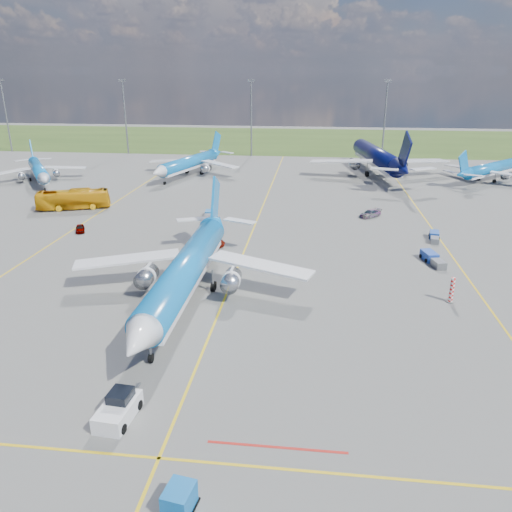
# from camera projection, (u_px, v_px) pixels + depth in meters

# --- Properties ---
(ground) EXTENTS (400.00, 400.00, 0.00)m
(ground) POSITION_uv_depth(u_px,v_px,m) (215.00, 322.00, 52.89)
(ground) COLOR #595957
(ground) RESTS_ON ground
(grass_strip) EXTENTS (400.00, 80.00, 0.01)m
(grass_strip) POSITION_uv_depth(u_px,v_px,m) (290.00, 140.00, 192.53)
(grass_strip) COLOR #2D4719
(grass_strip) RESTS_ON ground
(taxiway_lines) EXTENTS (60.25, 160.00, 0.02)m
(taxiway_lines) POSITION_uv_depth(u_px,v_px,m) (250.00, 240.00, 78.66)
(taxiway_lines) COLOR gold
(taxiway_lines) RESTS_ON ground
(floodlight_masts) EXTENTS (202.20, 0.50, 22.70)m
(floodlight_masts) POSITION_uv_depth(u_px,v_px,m) (317.00, 115.00, 149.82)
(floodlight_masts) COLOR slate
(floodlight_masts) RESTS_ON ground
(warning_post) EXTENTS (0.50, 0.50, 3.00)m
(warning_post) POSITION_uv_depth(u_px,v_px,m) (452.00, 290.00, 56.97)
(warning_post) COLOR red
(warning_post) RESTS_ON ground
(bg_jet_nw) EXTENTS (37.63, 39.58, 8.26)m
(bg_jet_nw) POSITION_uv_depth(u_px,v_px,m) (40.00, 182.00, 119.48)
(bg_jet_nw) COLOR #0D6AB7
(bg_jet_nw) RESTS_ON ground
(bg_jet_nnw) EXTENTS (35.66, 41.45, 9.27)m
(bg_jet_nnw) POSITION_uv_depth(u_px,v_px,m) (190.00, 175.00, 126.94)
(bg_jet_nnw) COLOR #0D6AB7
(bg_jet_nnw) RESTS_ON ground
(bg_jet_n) EXTENTS (44.43, 54.12, 12.81)m
(bg_jet_n) POSITION_uv_depth(u_px,v_px,m) (375.00, 174.00, 129.03)
(bg_jet_n) COLOR #070C3D
(bg_jet_n) RESTS_ON ground
(bg_jet_ne) EXTENTS (39.55, 39.65, 8.33)m
(bg_jet_ne) POSITION_uv_depth(u_px,v_px,m) (490.00, 180.00, 121.31)
(bg_jet_ne) COLOR #0D6AB7
(bg_jet_ne) RESTS_ON ground
(main_airliner) EXTENTS (31.11, 40.80, 10.68)m
(main_airliner) POSITION_uv_depth(u_px,v_px,m) (188.00, 299.00, 58.21)
(main_airliner) COLOR #0D6AB7
(main_airliner) RESTS_ON ground
(pushback_tug) EXTENTS (2.60, 6.12, 2.05)m
(pushback_tug) POSITION_uv_depth(u_px,v_px,m) (119.00, 409.00, 38.01)
(pushback_tug) COLOR silver
(pushback_tug) RESTS_ON ground
(uld_container) EXTENTS (1.93, 2.26, 1.62)m
(uld_container) POSITION_uv_depth(u_px,v_px,m) (179.00, 499.00, 29.99)
(uld_container) COLOR #0B59A4
(uld_container) RESTS_ON ground
(apron_bus) EXTENTS (13.82, 7.49, 3.77)m
(apron_bus) POSITION_uv_depth(u_px,v_px,m) (73.00, 199.00, 95.60)
(apron_bus) COLOR orange
(apron_bus) RESTS_ON ground
(service_car_a) EXTENTS (2.66, 3.64, 1.15)m
(service_car_a) POSITION_uv_depth(u_px,v_px,m) (80.00, 228.00, 82.37)
(service_car_a) COLOR #999999
(service_car_a) RESTS_ON ground
(service_car_b) EXTENTS (5.15, 2.38, 1.43)m
(service_car_b) POSITION_uv_depth(u_px,v_px,m) (208.00, 242.00, 75.38)
(service_car_b) COLOR #999999
(service_car_b) RESTS_ON ground
(service_car_c) EXTENTS (4.59, 4.35, 1.31)m
(service_car_c) POSITION_uv_depth(u_px,v_px,m) (370.00, 213.00, 90.71)
(service_car_c) COLOR #999999
(service_car_c) RESTS_ON ground
(baggage_tug_w) EXTENTS (2.69, 5.69, 1.23)m
(baggage_tug_w) POSITION_uv_depth(u_px,v_px,m) (432.00, 259.00, 69.06)
(baggage_tug_w) COLOR #1B3EA2
(baggage_tug_w) RESTS_ON ground
(baggage_tug_c) EXTENTS (1.51, 4.33, 0.95)m
(baggage_tug_c) POSITION_uv_depth(u_px,v_px,m) (208.00, 214.00, 90.93)
(baggage_tug_c) COLOR #195A9B
(baggage_tug_c) RESTS_ON ground
(baggage_tug_e) EXTENTS (2.09, 4.92, 1.07)m
(baggage_tug_e) POSITION_uv_depth(u_px,v_px,m) (434.00, 237.00, 78.53)
(baggage_tug_e) COLOR #1A45A0
(baggage_tug_e) RESTS_ON ground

